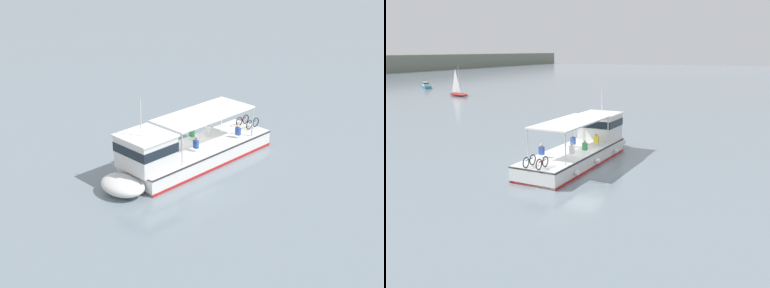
{
  "view_description": "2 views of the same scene",
  "coord_description": "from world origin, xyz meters",
  "views": [
    {
      "loc": [
        24.38,
        22.14,
        14.61
      ],
      "look_at": [
        1.12,
        0.96,
        1.4
      ],
      "focal_mm": 50.7,
      "sensor_mm": 36.0,
      "label": 1
    },
    {
      "loc": [
        -24.53,
        -10.92,
        7.92
      ],
      "look_at": [
        1.12,
        0.96,
        1.4
      ],
      "focal_mm": 38.26,
      "sensor_mm": 36.0,
      "label": 2
    }
  ],
  "objects": [
    {
      "name": "sailboat_near_starboard",
      "position": [
        31.84,
        38.34,
        0.54
      ],
      "size": [
        2.36,
        4.99,
        5.4
      ],
      "color": "maroon",
      "rests_on": "ground"
    },
    {
      "name": "motorboat_off_stern",
      "position": [
        40.81,
        54.75,
        0.54
      ],
      "size": [
        3.07,
        3.72,
        1.26
      ],
      "color": "teal",
      "rests_on": "ground"
    },
    {
      "name": "ground_plane",
      "position": [
        0.0,
        0.0,
        0.0
      ],
      "size": [
        400.0,
        400.0,
        0.0
      ],
      "primitive_type": "plane",
      "color": "gray"
    },
    {
      "name": "ferry_main",
      "position": [
        2.13,
        0.92,
        1.02
      ],
      "size": [
        12.95,
        3.95,
        5.32
      ],
      "color": "white",
      "rests_on": "ground"
    }
  ]
}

